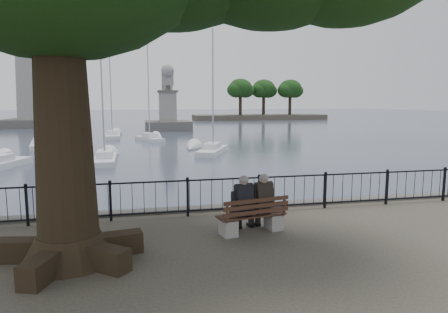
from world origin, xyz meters
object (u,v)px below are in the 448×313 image
object	(u,v)px
lighthouse	(34,46)
person_right	(261,204)
bench	(252,220)
lion_monument	(168,114)
person_left	(241,206)

from	to	relation	value
lighthouse	person_right	bearing A→B (deg)	-73.08
bench	lion_monument	xyz separation A→B (m)	(1.68, 49.11, 1.05)
bench	person_left	bearing A→B (deg)	170.68
bench	lion_monument	size ratio (longest dim) A/B	0.19
person_right	lighthouse	xyz separation A→B (m)	(-18.57, 61.03, 11.19)
bench	lighthouse	size ratio (longest dim) A/B	0.06
person_right	lion_monument	xyz separation A→B (m)	(1.43, 48.96, 0.72)
bench	person_left	xyz separation A→B (m)	(-0.27, 0.04, 0.34)
person_left	lighthouse	bearing A→B (deg)	106.45
lighthouse	bench	bearing A→B (deg)	-73.33
lighthouse	person_left	bearing A→B (deg)	-73.55
lighthouse	lion_monument	xyz separation A→B (m)	(20.00, -12.07, -10.47)
lighthouse	lion_monument	size ratio (longest dim) A/B	3.27
bench	lion_monument	world-z (taller)	lion_monument
bench	person_right	bearing A→B (deg)	31.24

